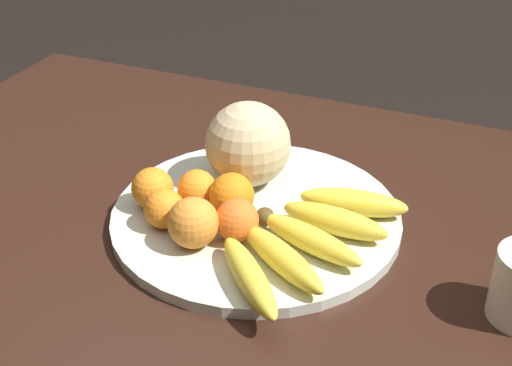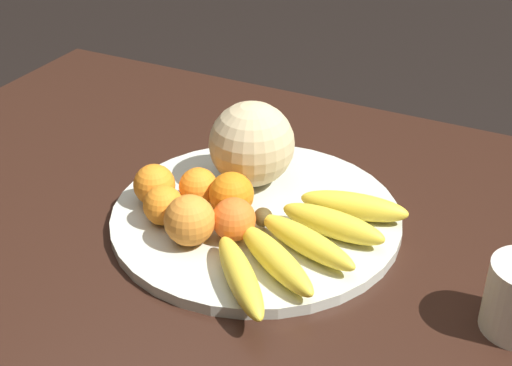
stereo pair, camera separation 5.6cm
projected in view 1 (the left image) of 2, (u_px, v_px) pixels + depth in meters
kitchen_table at (198, 282)px, 1.08m from camera, size 1.22×1.00×0.71m
fruit_bowl at (256, 216)px, 1.04m from camera, size 0.42×0.42×0.02m
melon at (248, 144)px, 1.08m from camera, size 0.13×0.13×0.13m
banana_bunch at (309, 237)px, 0.95m from camera, size 0.22×0.32×0.04m
orange_front_left at (237, 220)px, 0.96m from camera, size 0.06×0.06×0.06m
orange_front_right at (164, 209)px, 0.99m from camera, size 0.06×0.06×0.06m
orange_mid_center at (193, 223)px, 0.95m from camera, size 0.07×0.07×0.07m
orange_back_left at (153, 188)px, 1.03m from camera, size 0.06×0.06×0.06m
orange_back_right at (197, 189)px, 1.04m from camera, size 0.06×0.06×0.06m
orange_top_small at (232, 195)px, 1.01m from camera, size 0.07×0.07×0.07m
produce_tag at (185, 231)px, 0.99m from camera, size 0.07×0.06×0.00m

